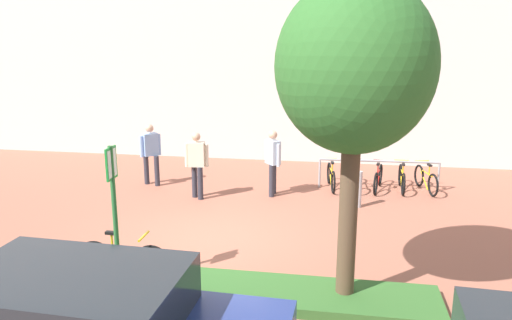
{
  "coord_description": "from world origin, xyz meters",
  "views": [
    {
      "loc": [
        2.46,
        -9.07,
        3.98
      ],
      "look_at": [
        0.69,
        1.39,
        1.39
      ],
      "focal_mm": 34.76,
      "sensor_mm": 36.0,
      "label": 1
    }
  ],
  "objects_px": {
    "parking_sign_post": "(114,196)",
    "person_casual_tan": "(151,151)",
    "bike_at_sign": "(124,260)",
    "person_shirt_blue": "(273,159)",
    "bollard_steel": "(359,189)",
    "person_shirt_white": "(197,161)",
    "bike_rack_cluster": "(378,177)",
    "tree_sidewalk": "(355,69)"
  },
  "relations": [
    {
      "from": "person_casual_tan",
      "to": "tree_sidewalk",
      "type": "bearing_deg",
      "value": -46.32
    },
    {
      "from": "tree_sidewalk",
      "to": "bike_at_sign",
      "type": "relative_size",
      "value": 2.89
    },
    {
      "from": "bike_rack_cluster",
      "to": "person_casual_tan",
      "type": "xyz_separation_m",
      "value": [
        -6.22,
        -0.59,
        0.64
      ]
    },
    {
      "from": "person_shirt_white",
      "to": "person_casual_tan",
      "type": "height_order",
      "value": "same"
    },
    {
      "from": "parking_sign_post",
      "to": "bike_at_sign",
      "type": "xyz_separation_m",
      "value": [
        -0.01,
        0.21,
        -1.21
      ]
    },
    {
      "from": "bike_rack_cluster",
      "to": "person_shirt_blue",
      "type": "bearing_deg",
      "value": -160.53
    },
    {
      "from": "parking_sign_post",
      "to": "person_shirt_blue",
      "type": "height_order",
      "value": "parking_sign_post"
    },
    {
      "from": "bollard_steel",
      "to": "person_shirt_white",
      "type": "bearing_deg",
      "value": 179.5
    },
    {
      "from": "parking_sign_post",
      "to": "bike_at_sign",
      "type": "bearing_deg",
      "value": 91.56
    },
    {
      "from": "tree_sidewalk",
      "to": "bike_at_sign",
      "type": "bearing_deg",
      "value": 178.5
    },
    {
      "from": "tree_sidewalk",
      "to": "bike_rack_cluster",
      "type": "xyz_separation_m",
      "value": [
        0.92,
        6.14,
        -3.24
      ]
    },
    {
      "from": "parking_sign_post",
      "to": "person_shirt_white",
      "type": "distance_m",
      "value": 4.75
    },
    {
      "from": "bike_at_sign",
      "to": "bollard_steel",
      "type": "bearing_deg",
      "value": 47.88
    },
    {
      "from": "bike_at_sign",
      "to": "person_shirt_blue",
      "type": "xyz_separation_m",
      "value": [
        1.86,
        5.07,
        0.63
      ]
    },
    {
      "from": "bike_rack_cluster",
      "to": "bollard_steel",
      "type": "distance_m",
      "value": 1.68
    },
    {
      "from": "bike_rack_cluster",
      "to": "person_shirt_white",
      "type": "height_order",
      "value": "person_shirt_white"
    },
    {
      "from": "bike_at_sign",
      "to": "person_shirt_white",
      "type": "bearing_deg",
      "value": 90.12
    },
    {
      "from": "bollard_steel",
      "to": "parking_sign_post",
      "type": "bearing_deg",
      "value": -130.78
    },
    {
      "from": "bollard_steel",
      "to": "person_shirt_blue",
      "type": "xyz_separation_m",
      "value": [
        -2.18,
        0.6,
        0.53
      ]
    },
    {
      "from": "person_shirt_blue",
      "to": "bike_at_sign",
      "type": "bearing_deg",
      "value": -110.14
    },
    {
      "from": "parking_sign_post",
      "to": "person_shirt_white",
      "type": "relative_size",
      "value": 1.38
    },
    {
      "from": "parking_sign_post",
      "to": "bike_rack_cluster",
      "type": "relative_size",
      "value": 0.74
    },
    {
      "from": "tree_sidewalk",
      "to": "parking_sign_post",
      "type": "bearing_deg",
      "value": -178.26
    },
    {
      "from": "bike_rack_cluster",
      "to": "person_shirt_white",
      "type": "distance_m",
      "value": 4.91
    },
    {
      "from": "person_shirt_white",
      "to": "person_casual_tan",
      "type": "xyz_separation_m",
      "value": [
        -1.6,
        0.95,
        0.0
      ]
    },
    {
      "from": "bike_at_sign",
      "to": "person_casual_tan",
      "type": "bearing_deg",
      "value": 106.44
    },
    {
      "from": "bike_at_sign",
      "to": "person_shirt_blue",
      "type": "distance_m",
      "value": 5.44
    },
    {
      "from": "bollard_steel",
      "to": "person_casual_tan",
      "type": "relative_size",
      "value": 0.52
    },
    {
      "from": "person_shirt_blue",
      "to": "parking_sign_post",
      "type": "bearing_deg",
      "value": -109.35
    },
    {
      "from": "parking_sign_post",
      "to": "person_shirt_white",
      "type": "bearing_deg",
      "value": 90.18
    },
    {
      "from": "bollard_steel",
      "to": "person_shirt_blue",
      "type": "height_order",
      "value": "person_shirt_blue"
    },
    {
      "from": "tree_sidewalk",
      "to": "bike_at_sign",
      "type": "xyz_separation_m",
      "value": [
        -3.69,
        0.1,
        -3.23
      ]
    },
    {
      "from": "person_shirt_white",
      "to": "person_shirt_blue",
      "type": "distance_m",
      "value": 1.95
    },
    {
      "from": "tree_sidewalk",
      "to": "person_shirt_blue",
      "type": "bearing_deg",
      "value": 109.54
    },
    {
      "from": "parking_sign_post",
      "to": "bollard_steel",
      "type": "height_order",
      "value": "parking_sign_post"
    },
    {
      "from": "tree_sidewalk",
      "to": "parking_sign_post",
      "type": "height_order",
      "value": "tree_sidewalk"
    },
    {
      "from": "bike_at_sign",
      "to": "bollard_steel",
      "type": "distance_m",
      "value": 6.02
    },
    {
      "from": "bike_at_sign",
      "to": "person_shirt_blue",
      "type": "relative_size",
      "value": 0.98
    },
    {
      "from": "bike_rack_cluster",
      "to": "bollard_steel",
      "type": "bearing_deg",
      "value": -109.98
    },
    {
      "from": "bike_at_sign",
      "to": "person_casual_tan",
      "type": "relative_size",
      "value": 0.98
    },
    {
      "from": "parking_sign_post",
      "to": "person_casual_tan",
      "type": "bearing_deg",
      "value": 105.92
    },
    {
      "from": "bike_at_sign",
      "to": "tree_sidewalk",
      "type": "bearing_deg",
      "value": -1.5
    }
  ]
}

